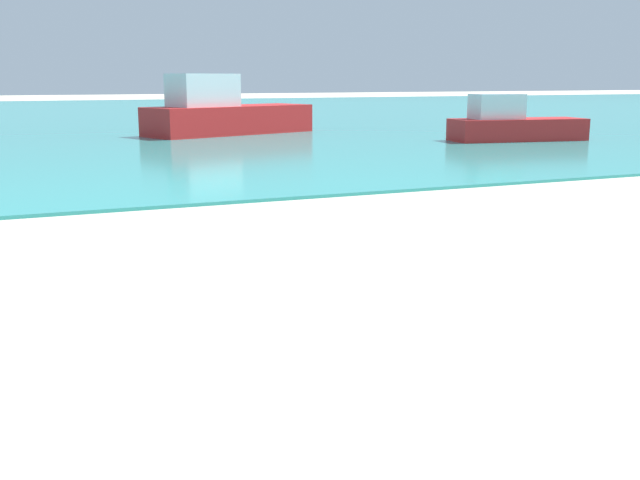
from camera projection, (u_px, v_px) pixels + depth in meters
water at (29, 118)px, 38.64m from camera, size 160.00×60.00×0.06m
boat_near at (513, 124)px, 24.15m from camera, size 4.50×2.04×1.48m
boat_far at (224, 113)px, 26.84m from camera, size 6.52×3.93×2.11m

